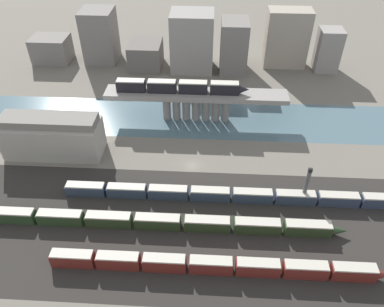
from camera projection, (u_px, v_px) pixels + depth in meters
The scene contains 17 objects.
ground_plane at pixel (192, 165), 111.85m from camera, with size 400.00×400.00×0.00m, color #666056.
railbed_yard at pixel (187, 228), 93.31m from camera, with size 280.00×42.00×0.01m, color #282623.
river_water at pixel (196, 119), 130.98m from camera, with size 320.00×23.47×0.01m, color #47606B.
bridge at pixel (196, 100), 126.05m from camera, with size 61.01×7.93×10.55m.
train_on_bridge at pixel (181, 87), 123.27m from camera, with size 43.87×3.16×4.00m.
train_yard_near at pixel (216, 265), 82.78m from camera, with size 75.31×2.74×3.94m.
train_yard_mid at pixel (163, 222), 92.59m from camera, with size 89.01×2.87×3.60m.
train_yard_far at pixel (236, 195), 99.82m from camera, with size 93.26×2.79×3.50m.
warehouse_building at pixel (53, 136), 112.85m from camera, with size 29.08×10.80×13.05m.
signal_tower at pixel (306, 186), 96.80m from camera, with size 1.07×1.07×11.82m.
city_block_far_left at pixel (52, 49), 163.50m from camera, with size 15.53×12.15×10.73m, color slate.
city_block_left at pixel (100, 36), 160.52m from camera, with size 13.34×13.87×22.07m, color slate.
city_block_center at pixel (146, 55), 159.22m from camera, with size 13.40×15.59×10.62m, color #605B56.
city_block_right at pixel (192, 41), 153.56m from camera, with size 17.32×14.32×23.86m, color gray.
city_block_far_right at pixel (234, 46), 153.54m from camera, with size 10.92×14.41×20.97m, color slate.
city_block_tall at pixel (287, 38), 156.20m from camera, with size 17.62×9.52×23.77m, color gray.
city_block_low at pixel (328, 50), 154.73m from camera, with size 9.27×9.15×17.45m, color gray.
Camera 1 is at (4.72, -84.17, 73.59)m, focal length 35.00 mm.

